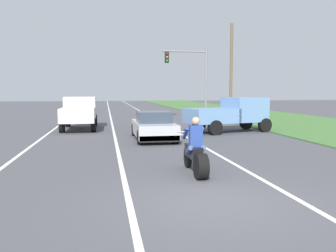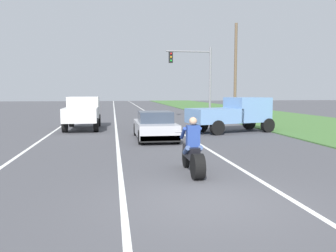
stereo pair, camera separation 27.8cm
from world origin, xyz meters
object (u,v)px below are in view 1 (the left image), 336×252
object	(u,v)px
pickup_truck_left_lane_white	(79,111)
traffic_light_mast_near	(193,72)
motorcycle_with_rider	(196,153)
sports_car_silver	(153,127)
pickup_truck_right_shoulder_light_blue	(231,113)

from	to	relation	value
pickup_truck_left_lane_white	traffic_light_mast_near	world-z (taller)	traffic_light_mast_near
motorcycle_with_rider	sports_car_silver	world-z (taller)	motorcycle_with_rider
pickup_truck_left_lane_white	pickup_truck_right_shoulder_light_blue	size ratio (longest dim) A/B	0.93
sports_car_silver	pickup_truck_right_shoulder_light_blue	size ratio (longest dim) A/B	0.84
pickup_truck_left_lane_white	pickup_truck_right_shoulder_light_blue	bearing A→B (deg)	-18.62
motorcycle_with_rider	traffic_light_mast_near	world-z (taller)	traffic_light_mast_near
sports_car_silver	pickup_truck_left_lane_white	distance (m)	6.58
traffic_light_mast_near	sports_car_silver	bearing A→B (deg)	-112.30
pickup_truck_right_shoulder_light_blue	sports_car_silver	bearing A→B (deg)	-153.45
motorcycle_with_rider	pickup_truck_left_lane_white	bearing A→B (deg)	107.52
traffic_light_mast_near	pickup_truck_left_lane_white	bearing A→B (deg)	-142.40
motorcycle_with_rider	sports_car_silver	size ratio (longest dim) A/B	0.51
motorcycle_with_rider	pickup_truck_right_shoulder_light_blue	bearing A→B (deg)	64.89
motorcycle_with_rider	sports_car_silver	distance (m)	7.46
motorcycle_with_rider	pickup_truck_left_lane_white	xyz separation A→B (m)	(-4.03, 12.77, 0.51)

